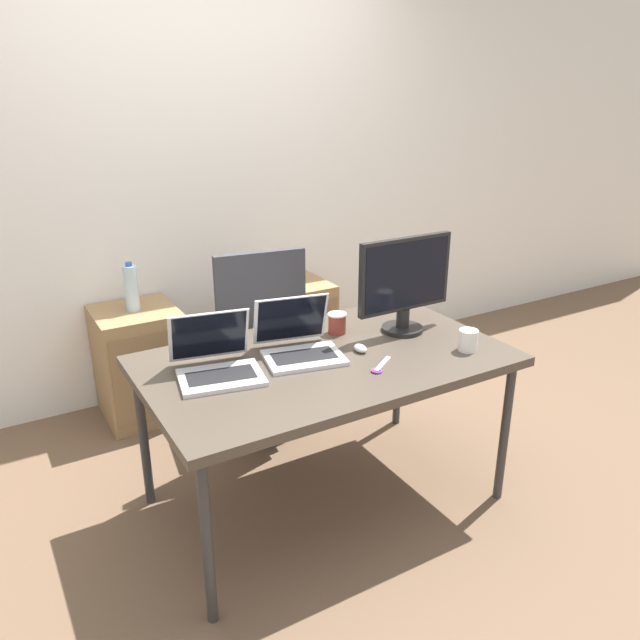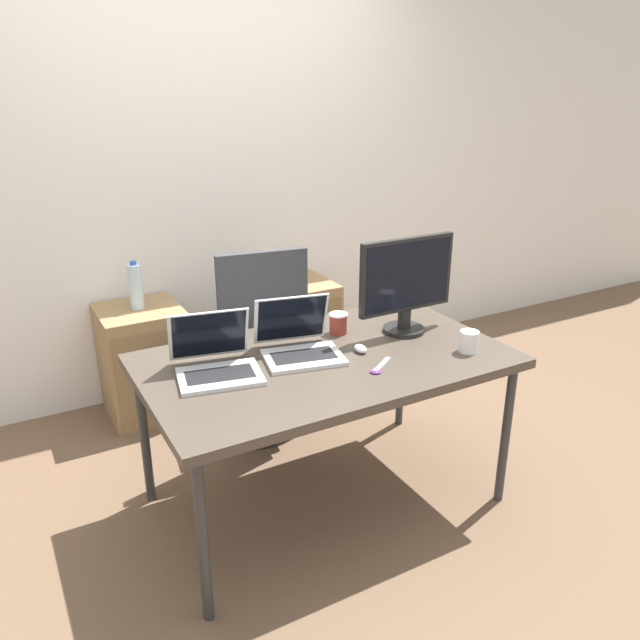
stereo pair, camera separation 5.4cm
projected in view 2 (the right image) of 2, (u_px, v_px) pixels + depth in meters
ground_plane at (325, 499)px, 2.86m from camera, size 14.00×14.00×0.00m
wall_back at (201, 173)px, 3.59m from camera, size 10.00×0.05×2.60m
desk at (325, 367)px, 2.62m from camera, size 1.51×0.89×0.72m
office_chair at (256, 365)px, 3.30m from camera, size 0.56×0.59×1.05m
cabinet_left at (144, 362)px, 3.51m from camera, size 0.44×0.44×0.63m
cabinet_right at (296, 330)px, 3.94m from camera, size 0.44×0.44×0.63m
water_bottle at (136, 287)px, 3.35m from camera, size 0.07×0.07×0.27m
laptop_left at (216, 362)px, 2.44m from camera, size 0.36×0.37×0.24m
laptop_right at (299, 344)px, 2.60m from camera, size 0.36×0.37×0.24m
monitor at (406, 284)px, 2.78m from camera, size 0.48×0.19×0.44m
mouse at (360, 349)px, 2.64m from camera, size 0.05×0.07×0.03m
coffee_cup_white at (469, 342)px, 2.64m from camera, size 0.08×0.08×0.09m
coffee_cup_brown at (338, 323)px, 2.83m from camera, size 0.08×0.08×0.09m
scissors at (380, 367)px, 2.50m from camera, size 0.15×0.12×0.01m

